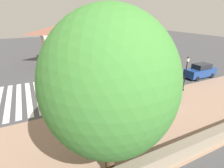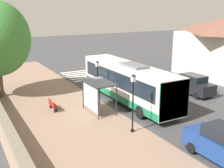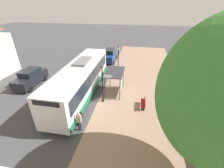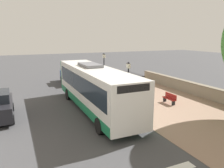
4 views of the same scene
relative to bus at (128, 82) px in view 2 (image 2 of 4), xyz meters
The scene contains 10 objects.
ground_plane 2.92m from the bus, 149.93° to the left, with size 120.00×120.00×0.00m, color #424244.
sidewalk_plaza 6.82m from the bus, behind, with size 9.00×44.00×0.02m.
crosswalk_stripes 11.79m from the bus, 74.91° to the left, with size 9.00×5.25×0.01m.
bus is the anchor object (origin of this frame).
bus_shelter 3.61m from the bus, 164.03° to the right, with size 1.83×3.09×2.49m.
pedestrian 5.29m from the bus, 107.91° to the left, with size 0.34×0.22×1.69m.
bench 6.65m from the bus, behind, with size 0.40×1.44×0.88m.
street_lamp_near 2.67m from the bus, 159.57° to the left, with size 0.28×0.28×3.76m.
street_lamp_far 6.22m from the bus, 119.40° to the right, with size 0.28×0.28×3.98m.
parked_car_far_lane 6.84m from the bus, ahead, with size 1.89×4.44×1.90m.
Camera 2 is at (-10.69, -20.93, 8.03)m, focal length 45.00 mm.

